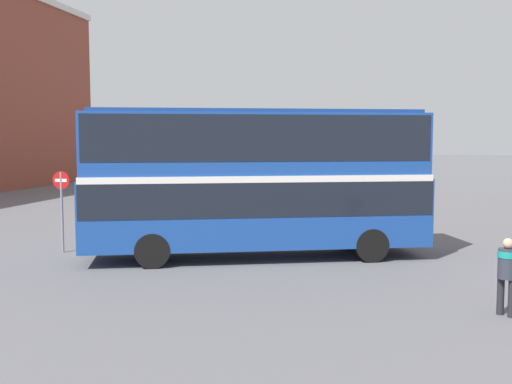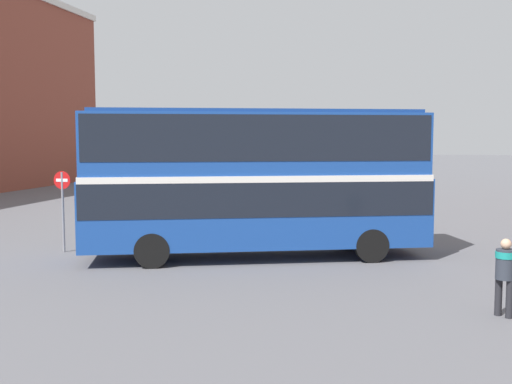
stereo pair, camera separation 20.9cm
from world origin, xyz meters
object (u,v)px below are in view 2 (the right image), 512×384
double_decker_bus (256,174)px  parked_car_kerb_near (350,202)px  no_entry_sign (63,199)px  pedestrian_foreground (505,269)px

double_decker_bus → parked_car_kerb_near: bearing=57.4°
parked_car_kerb_near → no_entry_sign: 13.54m
double_decker_bus → parked_car_kerb_near: size_ratio=2.53×
double_decker_bus → no_entry_sign: size_ratio=4.04×
pedestrian_foreground → no_entry_sign: no_entry_sign is taller
parked_car_kerb_near → double_decker_bus: bearing=-105.6°
double_decker_bus → no_entry_sign: (-6.39, -0.43, -0.88)m
parked_car_kerb_near → no_entry_sign: (-8.74, -10.29, 0.99)m
pedestrian_foreground → double_decker_bus: bearing=-87.3°
parked_car_kerb_near → no_entry_sign: size_ratio=1.60×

